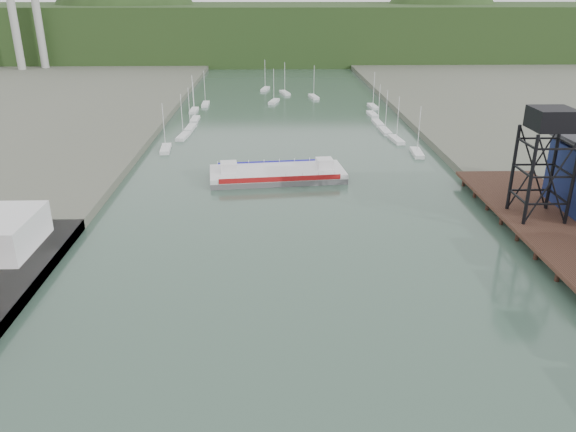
{
  "coord_description": "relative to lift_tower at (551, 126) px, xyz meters",
  "views": [
    {
      "loc": [
        -3.83,
        -17.98,
        33.32
      ],
      "look_at": [
        -1.74,
        54.39,
        4.0
      ],
      "focal_mm": 35.0,
      "sensor_mm": 36.0,
      "label": 1
    }
  ],
  "objects": [
    {
      "name": "lift_tower",
      "position": [
        0.0,
        0.0,
        0.0
      ],
      "size": [
        6.5,
        6.5,
        16.0
      ],
      "color": "black",
      "rests_on": "east_pier"
    },
    {
      "name": "marina_sailboats",
      "position": [
        -34.92,
        80.46,
        -15.3
      ],
      "size": [
        57.71,
        92.65,
        0.9
      ],
      "color": "silver",
      "rests_on": "ground"
    },
    {
      "name": "distant_hills",
      "position": [
        -38.98,
        243.35,
        -5.27
      ],
      "size": [
        500.0,
        120.0,
        80.0
      ],
      "color": "black",
      "rests_on": "ground"
    },
    {
      "name": "chain_ferry",
      "position": [
        -37.96,
        25.11,
        -14.61
      ],
      "size": [
        26.02,
        12.6,
        3.62
      ],
      "rotation": [
        0.0,
        0.0,
        0.1
      ],
      "color": "#545457",
      "rests_on": "ground"
    }
  ]
}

